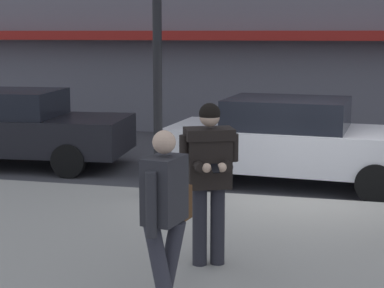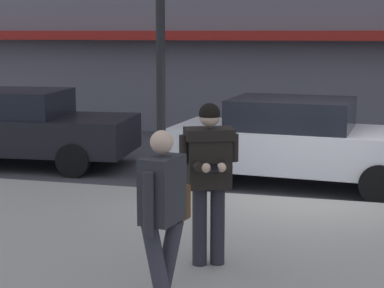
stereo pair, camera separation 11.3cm
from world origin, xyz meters
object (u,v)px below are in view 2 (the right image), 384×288
Objects in this scene: man_texting_on_phone at (209,167)px; pedestrian_with_bag at (164,210)px; parked_sedan_mid at (299,141)px; parked_sedan_near at (20,127)px; street_lamp_post at (160,1)px.

pedestrian_with_bag is (-0.12, -1.27, -0.14)m from man_texting_on_phone.
parked_sedan_near is at bearing 176.89° from parked_sedan_mid.
man_texting_on_phone reaches higher than parked_sedan_mid.
street_lamp_post is at bearing 117.06° from man_texting_on_phone.
pedestrian_with_bag is (-0.67, -5.90, 0.32)m from parked_sedan_mid.
parked_sedan_near is 7.95m from pedestrian_with_bag.
parked_sedan_near is at bearing 128.66° from pedestrian_with_bag.
man_texting_on_phone is 1.06× the size of pedestrian_with_bag.
parked_sedan_near is 5.64m from parked_sedan_mid.
parked_sedan_near is 4.89m from street_lamp_post.
street_lamp_post is (-1.40, 2.75, 1.89)m from man_texting_on_phone.
man_texting_on_phone is at bearing -62.94° from street_lamp_post.
parked_sedan_near is at bearing 135.87° from man_texting_on_phone.
street_lamp_post is at bearing -135.97° from parked_sedan_mid.
street_lamp_post is at bearing -30.70° from parked_sedan_near.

